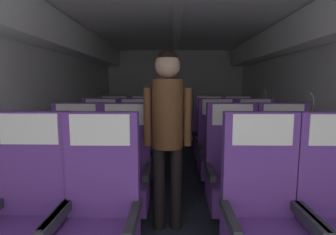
% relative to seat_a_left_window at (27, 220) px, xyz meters
% --- Properties ---
extents(ground, '(3.43, 6.42, 0.02)m').
position_rel_seat_a_left_window_xyz_m(ground, '(0.98, 1.60, -0.50)').
color(ground, '#2D3342').
extents(fuselage_shell, '(3.31, 6.07, 2.20)m').
position_rel_seat_a_left_window_xyz_m(fuselage_shell, '(0.98, 1.86, 1.08)').
color(fuselage_shell, silver).
rests_on(fuselage_shell, ground).
extents(seat_a_left_window, '(0.51, 0.50, 1.18)m').
position_rel_seat_a_left_window_xyz_m(seat_a_left_window, '(0.00, 0.00, 0.00)').
color(seat_a_left_window, '#38383D').
rests_on(seat_a_left_window, ground).
extents(seat_a_left_aisle, '(0.51, 0.50, 1.18)m').
position_rel_seat_a_left_window_xyz_m(seat_a_left_aisle, '(0.47, -0.02, 0.00)').
color(seat_a_left_aisle, '#38383D').
rests_on(seat_a_left_aisle, ground).
extents(seat_a_right_window, '(0.51, 0.50, 1.18)m').
position_rel_seat_a_left_window_xyz_m(seat_a_right_window, '(1.49, -0.00, 0.00)').
color(seat_a_right_window, '#38383D').
rests_on(seat_a_right_window, ground).
extents(seat_b_left_window, '(0.51, 0.50, 1.18)m').
position_rel_seat_a_left_window_xyz_m(seat_b_left_window, '(-0.00, 0.82, 0.00)').
color(seat_b_left_window, '#38383D').
rests_on(seat_b_left_window, ground).
extents(seat_b_left_aisle, '(0.51, 0.50, 1.18)m').
position_rel_seat_a_left_window_xyz_m(seat_b_left_aisle, '(0.47, 0.81, 0.00)').
color(seat_b_left_aisle, '#38383D').
rests_on(seat_b_left_aisle, ground).
extents(seat_b_right_aisle, '(0.51, 0.50, 1.18)m').
position_rel_seat_a_left_window_xyz_m(seat_b_right_aisle, '(1.98, 0.83, 0.00)').
color(seat_b_right_aisle, '#38383D').
rests_on(seat_b_right_aisle, ground).
extents(seat_b_right_window, '(0.51, 0.50, 1.18)m').
position_rel_seat_a_left_window_xyz_m(seat_b_right_window, '(1.49, 0.82, 0.00)').
color(seat_b_right_window, '#38383D').
rests_on(seat_b_right_window, ground).
extents(seat_c_left_window, '(0.51, 0.50, 1.18)m').
position_rel_seat_a_left_window_xyz_m(seat_c_left_window, '(0.00, 1.65, 0.00)').
color(seat_c_left_window, '#38383D').
rests_on(seat_c_left_window, ground).
extents(seat_c_left_aisle, '(0.51, 0.50, 1.18)m').
position_rel_seat_a_left_window_xyz_m(seat_c_left_aisle, '(0.46, 1.67, 0.00)').
color(seat_c_left_aisle, '#38383D').
rests_on(seat_c_left_aisle, ground).
extents(seat_c_right_aisle, '(0.51, 0.50, 1.18)m').
position_rel_seat_a_left_window_xyz_m(seat_c_right_aisle, '(1.97, 1.66, 0.00)').
color(seat_c_right_aisle, '#38383D').
rests_on(seat_c_right_aisle, ground).
extents(seat_c_right_window, '(0.51, 0.50, 1.18)m').
position_rel_seat_a_left_window_xyz_m(seat_c_right_window, '(1.49, 1.67, 0.00)').
color(seat_c_right_window, '#38383D').
rests_on(seat_c_right_window, ground).
extents(seat_d_left_window, '(0.51, 0.50, 1.18)m').
position_rel_seat_a_left_window_xyz_m(seat_d_left_window, '(-0.01, 2.50, 0.00)').
color(seat_d_left_window, '#38383D').
rests_on(seat_d_left_window, ground).
extents(seat_d_left_aisle, '(0.51, 0.50, 1.18)m').
position_rel_seat_a_left_window_xyz_m(seat_d_left_aisle, '(0.47, 2.51, 0.00)').
color(seat_d_left_aisle, '#38383D').
rests_on(seat_d_left_aisle, ground).
extents(seat_d_right_aisle, '(0.51, 0.50, 1.18)m').
position_rel_seat_a_left_window_xyz_m(seat_d_right_aisle, '(1.96, 2.49, 0.00)').
color(seat_d_right_aisle, '#38383D').
rests_on(seat_d_right_aisle, ground).
extents(seat_d_right_window, '(0.51, 0.50, 1.18)m').
position_rel_seat_a_left_window_xyz_m(seat_d_right_window, '(1.50, 2.49, 0.00)').
color(seat_d_right_window, '#38383D').
rests_on(seat_d_right_window, ground).
extents(flight_attendant, '(0.43, 0.28, 1.66)m').
position_rel_seat_a_left_window_xyz_m(flight_attendant, '(0.88, 0.78, 0.53)').
color(flight_attendant, black).
rests_on(flight_attendant, ground).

